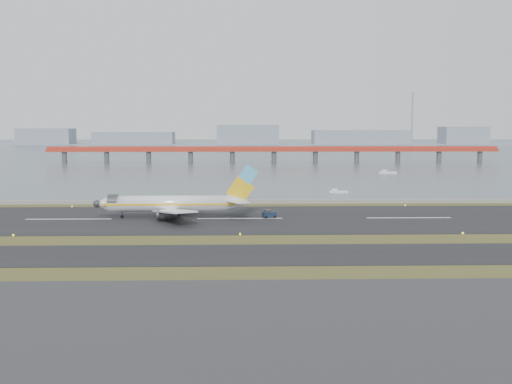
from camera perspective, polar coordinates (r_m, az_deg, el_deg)
ground at (r=121.18m, az=-1.42°, el=-4.47°), size 1000.00×1000.00×0.00m
apron_strip at (r=67.81m, az=-1.33°, el=-12.89°), size 1000.00×50.00×0.10m
taxiway_strip at (r=109.39m, az=-1.41°, el=-5.59°), size 1000.00×18.00×0.10m
runway_strip at (r=150.77m, az=-1.44°, el=-2.39°), size 1000.00×45.00×0.10m
seawall at (r=180.45m, az=-1.46°, el=-0.86°), size 1000.00×2.50×1.00m
bay_water at (r=579.58m, az=-1.51°, el=3.81°), size 1400.00×800.00×1.30m
red_pier at (r=370.01m, az=1.61°, el=3.70°), size 260.00×5.00×10.20m
far_shoreline at (r=739.47m, az=-0.46°, el=4.75°), size 1400.00×80.00×60.50m
airliner at (r=152.63m, az=-7.23°, el=-1.04°), size 38.52×32.89×12.80m
pushback_tug at (r=151.75m, az=1.16°, el=-1.97°), size 3.54×2.60×2.03m
workboat_near at (r=209.23m, az=7.30°, el=0.03°), size 6.17×2.25×1.47m
workboat_far at (r=296.32m, az=11.60°, el=1.72°), size 8.30×3.93×1.94m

